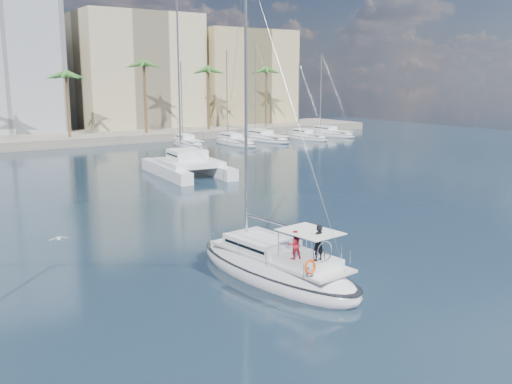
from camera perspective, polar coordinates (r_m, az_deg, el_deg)
ground at (r=30.68m, az=-0.77°, el=-6.48°), size 160.00×160.00×0.00m
quay at (r=87.49m, az=-22.92°, el=4.68°), size 120.00×14.00×1.20m
building_beige at (r=101.86m, az=-11.87°, el=11.44°), size 20.00×14.00×20.00m
building_tan_right at (r=109.13m, az=-1.46°, el=11.13°), size 18.00×12.00×18.00m
palm_centre at (r=83.12m, az=-22.92°, el=11.08°), size 3.60×3.60×12.30m
palm_right at (r=95.57m, az=-2.06°, el=11.86°), size 3.60×3.60×12.30m
main_sloop at (r=27.49m, az=1.94°, el=-7.53°), size 4.49×10.79×15.57m
catamaran at (r=56.51m, az=-6.84°, el=2.85°), size 6.66×11.84×16.69m
seagull at (r=33.12m, az=-19.14°, el=-4.42°), size 1.05×0.45×0.19m
moored_yacht_a at (r=80.58m, az=-6.83°, el=4.56°), size 3.37×9.52×11.90m
moored_yacht_b at (r=81.95m, az=-2.13°, el=4.75°), size 3.32×10.83×13.72m
moored_yacht_c at (r=87.12m, az=0.86°, el=5.15°), size 3.98×12.33×15.54m
moored_yacht_d at (r=89.35m, az=5.05°, el=5.26°), size 3.52×9.55×11.90m
moored_yacht_e at (r=95.00m, az=7.39°, el=5.57°), size 4.61×11.11×13.72m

